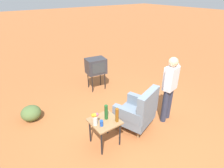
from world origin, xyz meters
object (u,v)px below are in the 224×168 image
soda_can_blue (101,123)px  tv_on_stand (96,66)px  bottle_wine_green (106,112)px  flower_vase (95,118)px  soda_can_red (95,118)px  armchair (138,111)px  side_table (105,124)px  bottle_tall_amber (117,115)px  person_standing (170,86)px

soda_can_blue → tv_on_stand: bearing=-119.3°
bottle_wine_green → flower_vase: 0.28m
tv_on_stand → soda_can_red: 2.51m
armchair → side_table: 0.88m
flower_vase → tv_on_stand: bearing=-121.9°
side_table → tv_on_stand: (-1.17, -2.22, 0.28)m
tv_on_stand → flower_vase: (1.38, 2.22, -0.04)m
side_table → bottle_tall_amber: 0.34m
tv_on_stand → flower_vase: bearing=58.1°
flower_vase → soda_can_red: bearing=-118.2°
side_table → armchair: bearing=176.5°
person_standing → flower_vase: size_ratio=6.19×
armchair → tv_on_stand: 2.31m
bottle_tall_amber → bottle_wine_green: 0.23m
soda_can_blue → bottle_wine_green: size_ratio=0.38×
person_standing → bottle_wine_green: size_ratio=5.12×
bottle_tall_amber → flower_vase: bearing=-22.0°
person_standing → bottle_tall_amber: size_ratio=5.47×
armchair → tv_on_stand: (-0.29, -2.28, 0.28)m
soda_can_blue → bottle_tall_amber: (-0.32, 0.06, 0.09)m
person_standing → soda_can_red: (1.86, -0.30, -0.29)m
armchair → bottle_wine_green: (0.81, -0.09, 0.25)m
bottle_tall_amber → soda_can_blue: bearing=-11.1°
side_table → soda_can_blue: bearing=36.1°
side_table → tv_on_stand: bearing=-117.8°
armchair → bottle_tall_amber: size_ratio=3.53×
tv_on_stand → side_table: bearing=62.2°
tv_on_stand → bottle_tall_amber: 2.58m
side_table → bottle_wine_green: bottle_wine_green is taller
soda_can_red → bottle_tall_amber: size_ratio=0.41×
bottle_tall_amber → armchair: bearing=-171.2°
tv_on_stand → flower_vase: size_ratio=3.89×
person_standing → flower_vase: (1.91, -0.20, -0.20)m
soda_can_red → soda_can_blue: 0.20m
side_table → soda_can_red: 0.24m
tv_on_stand → person_standing: 2.48m
soda_can_red → flower_vase: (0.05, 0.10, 0.09)m
soda_can_blue → bottle_tall_amber: bearing=168.9°
side_table → person_standing: (-1.70, 0.20, 0.43)m
side_table → flower_vase: bearing=-0.8°
bottle_wine_green → armchair: bearing=173.7°
armchair → tv_on_stand: bearing=-97.3°
soda_can_red → bottle_wine_green: bearing=163.1°
bottle_wine_green → person_standing: bearing=171.9°
bottle_wine_green → soda_can_blue: bearing=33.3°
armchair → flower_vase: armchair is taller
bottle_tall_amber → tv_on_stand: bearing=-112.3°
tv_on_stand → bottle_wine_green: tv_on_stand is taller
side_table → tv_on_stand: size_ratio=0.57×
armchair → side_table: bearing=-3.5°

